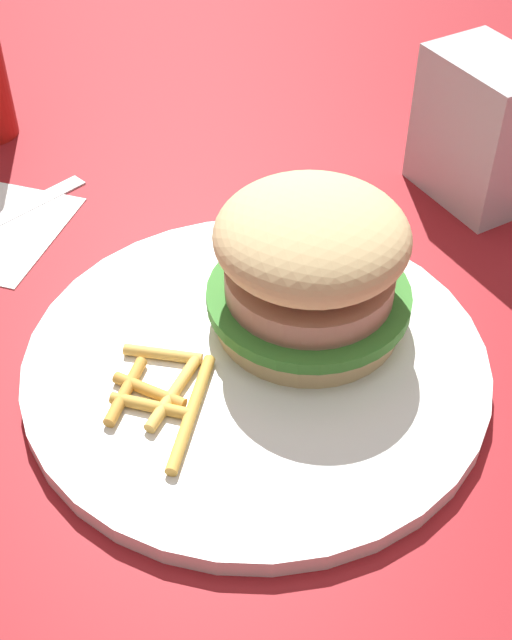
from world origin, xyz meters
TOP-DOWN VIEW (x-y plane):
  - ground_plane at (0.00, 0.00)m, footprint 1.60×1.60m
  - plate at (0.01, -0.02)m, footprint 0.28×0.28m
  - sandwich at (0.04, 0.01)m, footprint 0.12×0.12m
  - fries_pile at (-0.04, -0.06)m, footprint 0.06×0.09m
  - napkin_dispenser at (0.15, 0.19)m, footprint 0.10×0.11m

SIDE VIEW (x-z plane):
  - ground_plane at x=0.00m, z-range 0.00..0.00m
  - plate at x=0.01m, z-range 0.00..0.01m
  - fries_pile at x=-0.04m, z-range 0.01..0.02m
  - napkin_dispenser at x=0.15m, z-range 0.00..0.11m
  - sandwich at x=0.04m, z-range 0.01..0.10m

